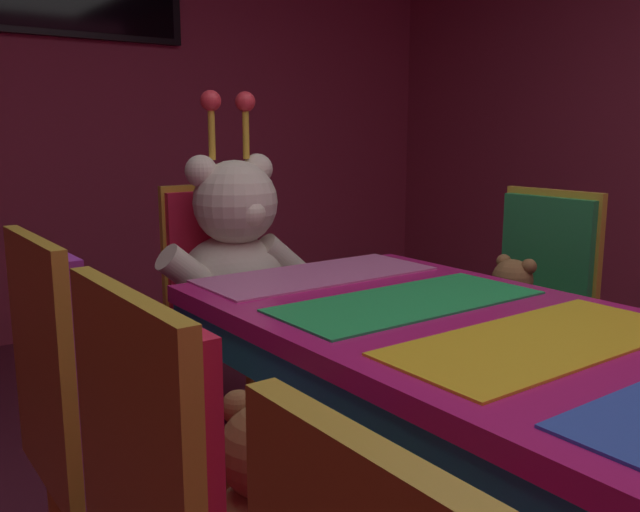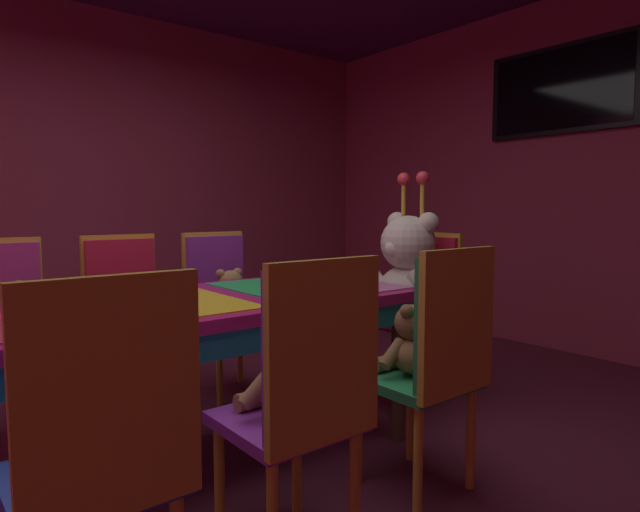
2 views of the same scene
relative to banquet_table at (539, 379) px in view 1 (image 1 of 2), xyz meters
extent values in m
cube|color=#99334C|center=(0.00, 3.20, 0.75)|extent=(5.20, 0.12, 2.80)
cube|color=#C61E72|center=(0.00, 0.00, 0.06)|extent=(0.90, 2.00, 0.05)
cube|color=teal|center=(0.00, 0.00, -0.01)|extent=(0.88, 1.96, 0.10)
cylinder|color=#4C3826|center=(0.38, 0.90, -0.31)|extent=(0.07, 0.07, 0.69)
cylinder|color=#4C3826|center=(-0.38, 0.90, -0.31)|extent=(0.07, 0.07, 0.69)
cube|color=yellow|center=(0.00, 0.00, 0.09)|extent=(0.77, 0.32, 0.01)
cube|color=green|center=(0.00, 0.42, 0.09)|extent=(0.77, 0.32, 0.01)
cube|color=pink|center=(0.00, 0.85, 0.09)|extent=(0.77, 0.32, 0.01)
cube|color=red|center=(-0.91, 0.01, 0.06)|extent=(0.05, 0.38, 0.50)
cube|color=gold|center=(-0.93, 0.01, 0.06)|extent=(0.03, 0.41, 0.55)
sphere|color=brown|center=(-0.71, 0.01, 0.04)|extent=(0.16, 0.16, 0.16)
sphere|color=#99663C|center=(-0.66, 0.01, 0.02)|extent=(0.06, 0.06, 0.06)
sphere|color=brown|center=(-0.73, 0.07, 0.09)|extent=(0.06, 0.06, 0.06)
sphere|color=brown|center=(-0.73, -0.05, 0.09)|extent=(0.06, 0.06, 0.06)
cylinder|color=brown|center=(-0.69, 0.10, -0.09)|extent=(0.05, 0.14, 0.13)
cube|color=purple|center=(-0.71, 0.59, -0.21)|extent=(0.40, 0.40, 0.04)
cube|color=purple|center=(-0.89, 0.59, 0.06)|extent=(0.05, 0.38, 0.50)
cube|color=gold|center=(-0.91, 0.59, 0.06)|extent=(0.03, 0.41, 0.55)
cylinder|color=gold|center=(-0.55, 0.75, -0.44)|extent=(0.04, 0.04, 0.42)
ellipsoid|color=#9E7247|center=(-0.71, 0.59, -0.11)|extent=(0.19, 0.19, 0.16)
sphere|color=#9E7247|center=(-0.70, 0.59, 0.03)|extent=(0.16, 0.16, 0.16)
sphere|color=tan|center=(-0.64, 0.59, 0.02)|extent=(0.06, 0.06, 0.06)
sphere|color=#9E7247|center=(-0.71, 0.64, 0.09)|extent=(0.06, 0.06, 0.06)
sphere|color=#9E7247|center=(-0.71, 0.53, 0.09)|extent=(0.06, 0.06, 0.06)
cylinder|color=#9E7247|center=(-0.67, 0.68, -0.09)|extent=(0.05, 0.14, 0.13)
cylinder|color=#9E7247|center=(-0.67, 0.49, -0.09)|extent=(0.05, 0.14, 0.13)
cylinder|color=#9E7247|center=(-0.59, 0.64, -0.16)|extent=(0.07, 0.14, 0.07)
cylinder|color=#9E7247|center=(-0.59, 0.54, -0.16)|extent=(0.07, 0.14, 0.07)
cylinder|color=gold|center=(0.58, 0.14, -0.44)|extent=(0.04, 0.04, 0.42)
cube|color=#268C4C|center=(0.72, 0.63, -0.21)|extent=(0.40, 0.40, 0.04)
cube|color=#268C4C|center=(0.90, 0.63, 0.06)|extent=(0.05, 0.38, 0.50)
cube|color=gold|center=(0.92, 0.63, 0.06)|extent=(0.03, 0.41, 0.55)
cylinder|color=gold|center=(0.88, 0.79, -0.44)|extent=(0.04, 0.04, 0.42)
cylinder|color=gold|center=(0.88, 0.47, -0.44)|extent=(0.04, 0.04, 0.42)
cylinder|color=gold|center=(0.56, 0.79, -0.44)|extent=(0.04, 0.04, 0.42)
cylinder|color=gold|center=(0.56, 0.47, -0.44)|extent=(0.04, 0.04, 0.42)
ellipsoid|color=olive|center=(0.72, 0.63, -0.11)|extent=(0.18, 0.18, 0.15)
sphere|color=olive|center=(0.71, 0.63, 0.02)|extent=(0.15, 0.15, 0.15)
sphere|color=#AE7747|center=(0.66, 0.63, 0.01)|extent=(0.05, 0.05, 0.05)
sphere|color=olive|center=(0.72, 0.58, 0.08)|extent=(0.05, 0.05, 0.05)
sphere|color=olive|center=(0.72, 0.69, 0.08)|extent=(0.05, 0.05, 0.05)
cylinder|color=olive|center=(0.69, 0.54, -0.10)|extent=(0.05, 0.13, 0.12)
cylinder|color=olive|center=(0.69, 0.72, -0.10)|extent=(0.05, 0.13, 0.12)
cylinder|color=olive|center=(0.60, 0.58, -0.16)|extent=(0.06, 0.14, 0.06)
cylinder|color=olive|center=(0.60, 0.68, -0.16)|extent=(0.06, 0.14, 0.06)
cube|color=red|center=(0.00, 1.42, -0.21)|extent=(0.40, 0.40, 0.04)
cube|color=red|center=(0.00, 1.60, 0.06)|extent=(0.38, 0.05, 0.50)
cube|color=gold|center=(0.00, 1.62, 0.06)|extent=(0.41, 0.03, 0.55)
cylinder|color=gold|center=(0.16, 1.58, -0.44)|extent=(0.04, 0.04, 0.42)
cylinder|color=gold|center=(0.16, 1.26, -0.44)|extent=(0.04, 0.04, 0.42)
cylinder|color=gold|center=(-0.16, 1.58, -0.44)|extent=(0.04, 0.04, 0.42)
cylinder|color=gold|center=(-0.16, 1.26, -0.44)|extent=(0.04, 0.04, 0.42)
ellipsoid|color=silver|center=(0.00, 1.42, -0.01)|extent=(0.40, 0.40, 0.32)
sphere|color=silver|center=(0.00, 1.38, 0.28)|extent=(0.32, 0.32, 0.32)
sphere|color=white|center=(0.00, 1.27, 0.25)|extent=(0.12, 0.12, 0.12)
sphere|color=silver|center=(0.12, 1.42, 0.40)|extent=(0.12, 0.12, 0.12)
sphere|color=silver|center=(-0.12, 1.42, 0.40)|extent=(0.12, 0.12, 0.12)
cylinder|color=silver|center=(0.20, 1.34, 0.02)|extent=(0.29, 0.11, 0.27)
cylinder|color=silver|center=(-0.20, 1.34, 0.02)|extent=(0.29, 0.11, 0.27)
cylinder|color=silver|center=(0.11, 1.16, -0.12)|extent=(0.30, 0.14, 0.14)
cylinder|color=silver|center=(-0.11, 1.16, -0.12)|extent=(0.30, 0.14, 0.14)
cylinder|color=gold|center=(0.07, 1.42, 0.55)|extent=(0.03, 0.03, 0.22)
sphere|color=#E5333F|center=(0.07, 1.42, 0.65)|extent=(0.08, 0.08, 0.08)
cylinder|color=gold|center=(-0.07, 1.42, 0.55)|extent=(0.03, 0.03, 0.22)
sphere|color=#E5333F|center=(-0.07, 1.42, 0.65)|extent=(0.08, 0.08, 0.08)
camera|label=1|loc=(-1.23, -0.86, 0.55)|focal=37.65mm
camera|label=2|loc=(2.13, -0.99, 0.48)|focal=30.04mm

